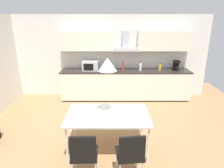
{
  "coord_description": "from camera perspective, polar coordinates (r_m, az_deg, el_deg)",
  "views": [
    {
      "loc": [
        0.26,
        -3.62,
        2.44
      ],
      "look_at": [
        0.26,
        0.69,
        1.0
      ],
      "focal_mm": 32.0,
      "sensor_mm": 36.0,
      "label": 1
    }
  ],
  "objects": [
    {
      "name": "ground_plane",
      "position": [
        4.38,
        -3.52,
        -15.59
      ],
      "size": [
        8.14,
        7.76,
        0.02
      ],
      "primitive_type": "cube",
      "color": "#9E754C"
    },
    {
      "name": "wall_back",
      "position": [
        6.37,
        -2.32,
        7.85
      ],
      "size": [
        6.51,
        0.1,
        2.54
      ],
      "primitive_type": "cube",
      "color": "silver",
      "rests_on": "ground_plane"
    },
    {
      "name": "kitchen_counter",
      "position": [
        6.22,
        3.85,
        -0.12
      ],
      "size": [
        3.91,
        0.67,
        0.92
      ],
      "color": "#333333",
      "rests_on": "ground_plane"
    },
    {
      "name": "backsplash_tile",
      "position": [
        6.34,
        3.81,
        6.86
      ],
      "size": [
        3.89,
        0.02,
        0.51
      ],
      "primitive_type": "cube",
      "color": "silver",
      "rests_on": "kitchen_counter"
    },
    {
      "name": "upper_wall_cabinets",
      "position": [
        6.09,
        4.02,
        12.16
      ],
      "size": [
        3.89,
        0.4,
        0.58
      ],
      "color": "silver"
    },
    {
      "name": "microwave",
      "position": [
        6.08,
        -6.12,
        5.21
      ],
      "size": [
        0.48,
        0.35,
        0.28
      ],
      "color": "#ADADB2",
      "rests_on": "kitchen_counter"
    },
    {
      "name": "coffee_maker",
      "position": [
        6.37,
        17.92,
        5.12
      ],
      "size": [
        0.18,
        0.19,
        0.3
      ],
      "color": "black",
      "rests_on": "kitchen_counter"
    },
    {
      "name": "bottle_yellow",
      "position": [
        6.24,
        13.61,
        4.72
      ],
      "size": [
        0.08,
        0.08,
        0.22
      ],
      "color": "yellow",
      "rests_on": "kitchen_counter"
    },
    {
      "name": "bottle_red",
      "position": [
        6.0,
        3.23,
        5.04
      ],
      "size": [
        0.06,
        0.06,
        0.31
      ],
      "color": "red",
      "rests_on": "kitchen_counter"
    },
    {
      "name": "bottle_white",
      "position": [
        6.05,
        8.18,
        4.91
      ],
      "size": [
        0.07,
        0.07,
        0.29
      ],
      "color": "white",
      "rests_on": "kitchen_counter"
    },
    {
      "name": "bottle_brown",
      "position": [
        6.02,
        -0.78,
        4.93
      ],
      "size": [
        0.07,
        0.07,
        0.27
      ],
      "color": "brown",
      "rests_on": "kitchen_counter"
    },
    {
      "name": "dining_table",
      "position": [
        3.77,
        -1.12,
        -9.16
      ],
      "size": [
        1.53,
        0.95,
        0.73
      ],
      "color": "silver",
      "rests_on": "ground_plane"
    },
    {
      "name": "chair_near_right",
      "position": [
        3.14,
        5.37,
        -18.95
      ],
      "size": [
        0.44,
        0.44,
        0.87
      ],
      "color": "black",
      "rests_on": "ground_plane"
    },
    {
      "name": "chair_near_left",
      "position": [
        3.16,
        -7.97,
        -18.85
      ],
      "size": [
        0.41,
        0.41,
        0.87
      ],
      "color": "black",
      "rests_on": "ground_plane"
    },
    {
      "name": "pendant_lamp",
      "position": [
        3.43,
        -1.22,
        5.61
      ],
      "size": [
        0.32,
        0.32,
        0.22
      ],
      "primitive_type": "cone",
      "color": "silver"
    }
  ]
}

